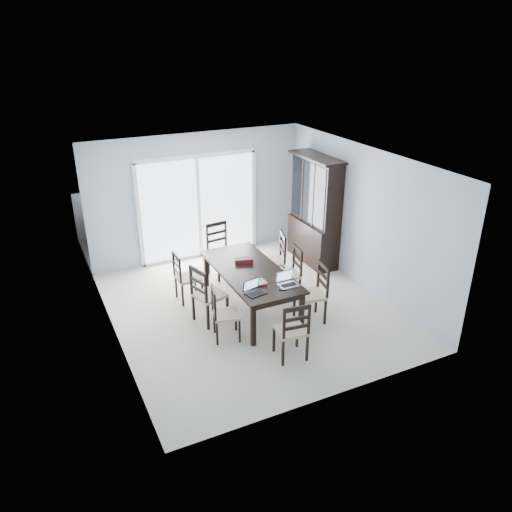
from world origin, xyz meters
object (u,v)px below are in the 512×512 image
(cell_phone, at_px, (283,290))
(game_box, at_px, (244,260))
(dining_table, at_px, (250,274))
(chair_left_near, at_px, (220,308))
(china_hutch, at_px, (315,212))
(chair_right_near, at_px, (316,286))
(chair_right_far, at_px, (277,254))
(hot_tub, at_px, (157,222))
(laptop_silver, at_px, (288,283))
(chair_right_mid, at_px, (292,267))
(laptop_dark, at_px, (256,291))
(chair_left_mid, at_px, (205,289))
(chair_end_far, at_px, (219,244))
(chair_left_far, at_px, (183,272))
(chair_end_near, at_px, (293,326))

(cell_phone, bearing_deg, game_box, 122.21)
(dining_table, xyz_separation_m, chair_left_near, (-0.79, -0.61, -0.13))
(china_hutch, xyz_separation_m, chair_right_near, (-1.19, -2.01, -0.46))
(chair_right_far, bearing_deg, hot_tub, 43.69)
(laptop_silver, xyz_separation_m, cell_phone, (-0.15, -0.09, -0.04))
(laptop_silver, relative_size, hot_tub, 0.14)
(dining_table, distance_m, chair_right_mid, 0.87)
(chair_left_near, distance_m, chair_right_mid, 1.80)
(chair_right_mid, bearing_deg, dining_table, 105.86)
(chair_right_far, xyz_separation_m, laptop_dark, (-1.11, -1.42, 0.18))
(chair_left_mid, distance_m, chair_right_far, 1.83)
(chair_left_mid, height_order, chair_end_far, chair_end_far)
(chair_right_far, height_order, cell_phone, chair_right_far)
(chair_end_far, bearing_deg, laptop_dark, 74.55)
(chair_left_far, xyz_separation_m, game_box, (0.96, -0.46, 0.23))
(chair_right_near, bearing_deg, laptop_dark, 101.02)
(chair_left_mid, relative_size, chair_right_far, 1.00)
(chair_right_near, distance_m, chair_right_far, 1.40)
(china_hutch, height_order, chair_end_far, china_hutch)
(chair_end_far, height_order, hot_tub, chair_end_far)
(chair_right_far, bearing_deg, chair_left_far, 102.53)
(laptop_dark, relative_size, hot_tub, 0.15)
(chair_left_mid, distance_m, laptop_silver, 1.35)
(laptop_dark, bearing_deg, dining_table, 59.79)
(chair_left_far, height_order, laptop_silver, chair_left_far)
(chair_end_far, distance_m, cell_phone, 2.37)
(dining_table, relative_size, chair_left_near, 2.16)
(chair_end_near, xyz_separation_m, game_box, (0.09, 1.90, 0.21))
(chair_right_mid, relative_size, hot_tub, 0.50)
(china_hutch, distance_m, laptop_silver, 2.66)
(chair_end_near, relative_size, laptop_dark, 3.34)
(dining_table, relative_size, laptop_silver, 7.16)
(china_hutch, height_order, chair_left_far, china_hutch)
(dining_table, height_order, chair_left_near, chair_left_near)
(chair_left_far, relative_size, hot_tub, 0.49)
(dining_table, xyz_separation_m, cell_phone, (0.15, -0.85, 0.08))
(chair_end_near, height_order, laptop_silver, chair_end_near)
(chair_right_near, relative_size, chair_right_mid, 1.05)
(chair_left_mid, bearing_deg, laptop_silver, 43.04)
(china_hutch, bearing_deg, chair_right_mid, -135.45)
(chair_right_mid, height_order, cell_phone, chair_right_mid)
(chair_right_near, bearing_deg, game_box, 46.45)
(chair_right_far, bearing_deg, china_hutch, -45.86)
(chair_right_near, xyz_separation_m, laptop_silver, (-0.53, -0.01, 0.19))
(chair_left_mid, bearing_deg, dining_table, 79.27)
(chair_end_far, relative_size, game_box, 3.90)
(dining_table, height_order, chair_left_far, chair_left_far)
(chair_left_far, xyz_separation_m, chair_right_near, (1.76, -1.53, 0.04))
(china_hutch, xyz_separation_m, chair_right_far, (-1.18, -0.61, -0.45))
(chair_left_near, distance_m, laptop_silver, 1.13)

